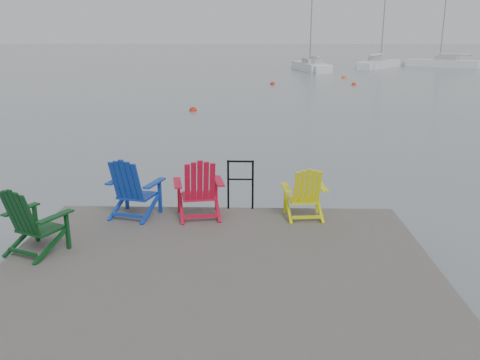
{
  "coord_description": "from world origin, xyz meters",
  "views": [
    {
      "loc": [
        0.5,
        -6.27,
        3.54
      ],
      "look_at": [
        0.22,
        3.1,
        0.85
      ],
      "focal_mm": 38.0,
      "sensor_mm": 36.0,
      "label": 1
    }
  ],
  "objects_px": {
    "chair_green": "(32,220)",
    "sailboat_near": "(311,67)",
    "sailboat_far": "(443,64)",
    "buoy_a": "(193,111)",
    "buoy_d": "(354,85)",
    "sailboat_mid": "(379,65)",
    "buoy_b": "(272,84)",
    "chair_yellow": "(305,192)",
    "chair_red": "(199,188)",
    "buoy_c": "(344,78)",
    "handrail": "(240,180)",
    "chair_blue": "(133,187)"
  },
  "relations": [
    {
      "from": "handrail",
      "to": "sailboat_near",
      "type": "height_order",
      "value": "sailboat_near"
    },
    {
      "from": "buoy_b",
      "to": "handrail",
      "type": "bearing_deg",
      "value": -92.98
    },
    {
      "from": "sailboat_mid",
      "to": "sailboat_far",
      "type": "xyz_separation_m",
      "value": [
        7.54,
        1.57,
        0.0
      ]
    },
    {
      "from": "sailboat_far",
      "to": "buoy_c",
      "type": "height_order",
      "value": "sailboat_far"
    },
    {
      "from": "chair_yellow",
      "to": "sailboat_mid",
      "type": "distance_m",
      "value": 50.9
    },
    {
      "from": "buoy_b",
      "to": "buoy_d",
      "type": "xyz_separation_m",
      "value": [
        5.93,
        -0.16,
        0.0
      ]
    },
    {
      "from": "buoy_c",
      "to": "buoy_d",
      "type": "bearing_deg",
      "value": -92.88
    },
    {
      "from": "chair_green",
      "to": "buoy_d",
      "type": "bearing_deg",
      "value": 96.14
    },
    {
      "from": "handrail",
      "to": "chair_yellow",
      "type": "bearing_deg",
      "value": -22.94
    },
    {
      "from": "chair_blue",
      "to": "sailboat_near",
      "type": "distance_m",
      "value": 45.09
    },
    {
      "from": "sailboat_far",
      "to": "buoy_b",
      "type": "xyz_separation_m",
      "value": [
        -19.87,
        -21.23,
        -0.36
      ]
    },
    {
      "from": "chair_red",
      "to": "sailboat_far",
      "type": "distance_m",
      "value": 55.45
    },
    {
      "from": "chair_green",
      "to": "buoy_d",
      "type": "height_order",
      "value": "chair_green"
    },
    {
      "from": "chair_yellow",
      "to": "sailboat_far",
      "type": "relative_size",
      "value": 0.08
    },
    {
      "from": "chair_green",
      "to": "sailboat_near",
      "type": "relative_size",
      "value": 0.09
    },
    {
      "from": "buoy_a",
      "to": "sailboat_near",
      "type": "bearing_deg",
      "value": 73.13
    },
    {
      "from": "chair_blue",
      "to": "sailboat_far",
      "type": "bearing_deg",
      "value": 81.25
    },
    {
      "from": "sailboat_far",
      "to": "buoy_b",
      "type": "height_order",
      "value": "sailboat_far"
    },
    {
      "from": "chair_red",
      "to": "handrail",
      "type": "bearing_deg",
      "value": 24.08
    },
    {
      "from": "sailboat_near",
      "to": "buoy_a",
      "type": "xyz_separation_m",
      "value": [
        -8.59,
        -28.33,
        -0.36
      ]
    },
    {
      "from": "buoy_d",
      "to": "buoy_c",
      "type": "bearing_deg",
      "value": 87.12
    },
    {
      "from": "chair_green",
      "to": "buoy_a",
      "type": "height_order",
      "value": "chair_green"
    },
    {
      "from": "chair_blue",
      "to": "buoy_d",
      "type": "xyz_separation_m",
      "value": [
        9.28,
        29.47,
        -1.03
      ]
    },
    {
      "from": "sailboat_mid",
      "to": "buoy_d",
      "type": "relative_size",
      "value": 31.55
    },
    {
      "from": "sailboat_far",
      "to": "buoy_a",
      "type": "relative_size",
      "value": 29.09
    },
    {
      "from": "chair_red",
      "to": "sailboat_mid",
      "type": "relative_size",
      "value": 0.09
    },
    {
      "from": "handrail",
      "to": "buoy_a",
      "type": "bearing_deg",
      "value": 99.94
    },
    {
      "from": "chair_blue",
      "to": "buoy_d",
      "type": "relative_size",
      "value": 2.99
    },
    {
      "from": "chair_yellow",
      "to": "sailboat_far",
      "type": "xyz_separation_m",
      "value": [
        20.28,
        50.85,
        -0.61
      ]
    },
    {
      "from": "sailboat_near",
      "to": "buoy_d",
      "type": "height_order",
      "value": "sailboat_near"
    },
    {
      "from": "buoy_b",
      "to": "buoy_c",
      "type": "bearing_deg",
      "value": 44.27
    },
    {
      "from": "buoy_a",
      "to": "buoy_c",
      "type": "xyz_separation_m",
      "value": [
        10.5,
        19.62,
        0.0
      ]
    },
    {
      "from": "chair_green",
      "to": "buoy_b",
      "type": "bearing_deg",
      "value": 106.52
    },
    {
      "from": "handrail",
      "to": "chair_green",
      "type": "relative_size",
      "value": 0.89
    },
    {
      "from": "chair_red",
      "to": "buoy_c",
      "type": "distance_m",
      "value": 36.72
    },
    {
      "from": "chair_red",
      "to": "chair_yellow",
      "type": "xyz_separation_m",
      "value": [
        1.8,
        0.02,
        -0.07
      ]
    },
    {
      "from": "sailboat_near",
      "to": "buoy_c",
      "type": "distance_m",
      "value": 8.92
    },
    {
      "from": "chair_yellow",
      "to": "buoy_a",
      "type": "bearing_deg",
      "value": 97.83
    },
    {
      "from": "sailboat_near",
      "to": "buoy_b",
      "type": "distance_m",
      "value": 15.42
    },
    {
      "from": "chair_red",
      "to": "sailboat_far",
      "type": "bearing_deg",
      "value": 55.52
    },
    {
      "from": "sailboat_mid",
      "to": "buoy_b",
      "type": "xyz_separation_m",
      "value": [
        -12.32,
        -19.66,
        -0.36
      ]
    },
    {
      "from": "chair_red",
      "to": "buoy_c",
      "type": "xyz_separation_m",
      "value": [
        8.45,
        35.72,
        -1.03
      ]
    },
    {
      "from": "handrail",
      "to": "buoy_c",
      "type": "distance_m",
      "value": 36.09
    },
    {
      "from": "chair_green",
      "to": "sailboat_near",
      "type": "distance_m",
      "value": 46.81
    },
    {
      "from": "chair_green",
      "to": "sailboat_far",
      "type": "height_order",
      "value": "sailboat_far"
    },
    {
      "from": "chair_red",
      "to": "sailboat_near",
      "type": "relative_size",
      "value": 0.09
    },
    {
      "from": "sailboat_far",
      "to": "buoy_c",
      "type": "relative_size",
      "value": 26.77
    },
    {
      "from": "chair_red",
      "to": "buoy_a",
      "type": "bearing_deg",
      "value": 86.22
    },
    {
      "from": "chair_green",
      "to": "buoy_c",
      "type": "height_order",
      "value": "chair_green"
    },
    {
      "from": "chair_yellow",
      "to": "buoy_b",
      "type": "distance_m",
      "value": 29.64
    }
  ]
}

